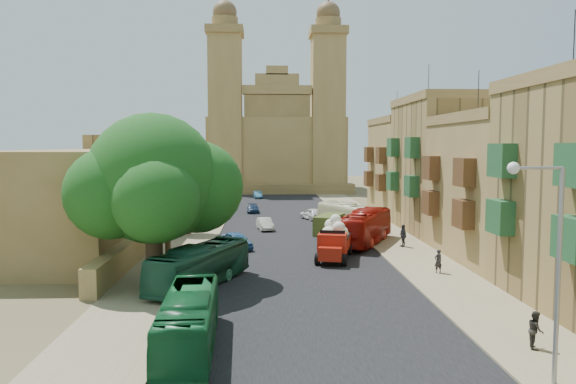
{
  "coord_description": "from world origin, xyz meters",
  "views": [
    {
      "loc": [
        -2.52,
        -31.63,
        8.81
      ],
      "look_at": [
        0.0,
        26.0,
        4.0
      ],
      "focal_mm": 35.0,
      "sensor_mm": 36.0,
      "label": 1
    }
  ],
  "objects": [
    {
      "name": "car_blue_b",
      "position": [
        -3.5,
        61.74,
        0.6
      ],
      "size": [
        1.66,
        3.75,
        1.2
      ],
      "primitive_type": "imported",
      "rotation": [
        0.0,
        0.0,
        0.11
      ],
      "color": "teal",
      "rests_on": "ground"
    },
    {
      "name": "car_white_b",
      "position": [
        3.23,
        34.2,
        0.71
      ],
      "size": [
        3.05,
        4.46,
        1.41
      ],
      "primitive_type": "imported",
      "rotation": [
        0.0,
        0.0,
        3.51
      ],
      "color": "silver",
      "rests_on": "ground"
    },
    {
      "name": "red_truck",
      "position": [
        2.9,
        10.89,
        1.5
      ],
      "size": [
        3.49,
        6.17,
        3.42
      ],
      "color": "#A41B0C",
      "rests_on": "ground"
    },
    {
      "name": "street_tree_c",
      "position": [
        -10.0,
        36.0,
        3.71
      ],
      "size": [
        3.61,
        3.61,
        5.54
      ],
      "color": "#3A2A1D",
      "rests_on": "ground"
    },
    {
      "name": "ground",
      "position": [
        0.0,
        0.0,
        0.0
      ],
      "size": [
        260.0,
        260.0,
        0.0
      ],
      "primitive_type": "plane",
      "color": "brown"
    },
    {
      "name": "west_wall",
      "position": [
        -12.5,
        20.0,
        0.9
      ],
      "size": [
        1.0,
        40.0,
        1.8
      ],
      "primitive_type": "cube",
      "color": "olive",
      "rests_on": "ground"
    },
    {
      "name": "sidewalk_west",
      "position": [
        -9.5,
        30.0,
        0.01
      ],
      "size": [
        5.0,
        140.0,
        0.01
      ],
      "primitive_type": "cube",
      "color": "#7F7153",
      "rests_on": "ground"
    },
    {
      "name": "car_blue_a",
      "position": [
        -4.83,
        15.81,
        0.71
      ],
      "size": [
        3.26,
        4.47,
        1.42
      ],
      "primitive_type": "imported",
      "rotation": [
        0.0,
        0.0,
        0.43
      ],
      "color": "#2C5D99",
      "rests_on": "ground"
    },
    {
      "name": "pedestrian_b",
      "position": [
        9.26,
        -8.4,
        0.82
      ],
      "size": [
        0.84,
        0.95,
        1.65
      ],
      "primitive_type": "imported",
      "rotation": [
        0.0,
        0.0,
        1.27
      ],
      "color": "#272420",
      "rests_on": "ground"
    },
    {
      "name": "olive_pickup",
      "position": [
        4.0,
        23.48,
        0.93
      ],
      "size": [
        3.64,
        5.0,
        1.9
      ],
      "color": "#475520",
      "rests_on": "ground"
    },
    {
      "name": "west_building_low",
      "position": [
        -18.0,
        18.0,
        4.2
      ],
      "size": [
        10.0,
        28.0,
        8.4
      ],
      "primitive_type": "cube",
      "color": "brown",
      "rests_on": "ground"
    },
    {
      "name": "west_building_mid",
      "position": [
        -18.0,
        44.0,
        5.0
      ],
      "size": [
        10.0,
        22.0,
        10.0
      ],
      "primitive_type": "cube",
      "color": "olive",
      "rests_on": "ground"
    },
    {
      "name": "street_tree_a",
      "position": [
        -10.0,
        12.0,
        3.38
      ],
      "size": [
        3.29,
        3.29,
        5.05
      ],
      "color": "#3A2A1D",
      "rests_on": "ground"
    },
    {
      "name": "ficus_tree",
      "position": [
        -9.4,
        4.01,
        6.42
      ],
      "size": [
        10.86,
        9.99,
        10.86
      ],
      "color": "#3A2A1D",
      "rests_on": "ground"
    },
    {
      "name": "pedestrian_c",
      "position": [
        9.58,
        16.12,
        0.98
      ],
      "size": [
        0.68,
        1.22,
        1.96
      ],
      "primitive_type": "imported",
      "rotation": [
        0.0,
        0.0,
        4.9
      ],
      "color": "#2F2D35",
      "rests_on": "ground"
    },
    {
      "name": "townhouse_d",
      "position": [
        15.95,
        39.0,
        6.16
      ],
      "size": [
        9.0,
        14.0,
        15.9
      ],
      "color": "olive",
      "rests_on": "ground"
    },
    {
      "name": "car_white_a",
      "position": [
        -2.41,
        26.43,
        0.62
      ],
      "size": [
        1.94,
        3.95,
        1.25
      ],
      "primitive_type": "imported",
      "rotation": [
        0.0,
        0.0,
        0.17
      ],
      "color": "beige",
      "rests_on": "ground"
    },
    {
      "name": "kerb_west",
      "position": [
        -7.0,
        30.0,
        0.06
      ],
      "size": [
        0.25,
        140.0,
        0.12
      ],
      "primitive_type": "cube",
      "color": "#7F7153",
      "rests_on": "ground"
    },
    {
      "name": "townhouse_c",
      "position": [
        15.95,
        25.0,
        6.91
      ],
      "size": [
        9.0,
        14.0,
        17.4
      ],
      "color": "olive",
      "rests_on": "ground"
    },
    {
      "name": "bus_red_east",
      "position": [
        6.5,
        17.72,
        1.5
      ],
      "size": [
        6.77,
        10.82,
        2.99
      ],
      "primitive_type": "imported",
      "rotation": [
        0.0,
        0.0,
        2.71
      ],
      "color": "maroon",
      "rests_on": "ground"
    },
    {
      "name": "pedestrian_a",
      "position": [
        9.52,
        6.07,
        0.82
      ],
      "size": [
        0.69,
        0.56,
        1.64
      ],
      "primitive_type": "imported",
      "rotation": [
        0.0,
        0.0,
        3.46
      ],
      "color": "black",
      "rests_on": "ground"
    },
    {
      "name": "road_surface",
      "position": [
        0.0,
        30.0,
        0.01
      ],
      "size": [
        14.0,
        140.0,
        0.01
      ],
      "primitive_type": "cube",
      "color": "black",
      "rests_on": "ground"
    },
    {
      "name": "streetlamp",
      "position": [
        7.72,
        -12.0,
        5.2
      ],
      "size": [
        2.11,
        0.44,
        8.22
      ],
      "color": "gray",
      "rests_on": "ground"
    },
    {
      "name": "street_tree_b",
      "position": [
        -10.0,
        24.0,
        3.7
      ],
      "size": [
        3.59,
        3.59,
        5.52
      ],
      "color": "#3A2A1D",
      "rests_on": "ground"
    },
    {
      "name": "car_dkblue",
      "position": [
        -3.93,
        41.49,
        0.54
      ],
      "size": [
        1.67,
        3.8,
        1.09
      ],
      "primitive_type": "imported",
      "rotation": [
        0.0,
        0.0,
        0.04
      ],
      "color": "#152844",
      "rests_on": "ground"
    },
    {
      "name": "kerb_east",
      "position": [
        7.0,
        30.0,
        0.06
      ],
      "size": [
        0.25,
        140.0,
        0.12
      ],
      "primitive_type": "cube",
      "color": "#7F7153",
      "rests_on": "ground"
    },
    {
      "name": "townhouse_b",
      "position": [
        15.95,
        11.0,
        5.66
      ],
      "size": [
        9.0,
        14.0,
        14.9
      ],
      "color": "olive",
      "rests_on": "ground"
    },
    {
      "name": "bus_green_north",
      "position": [
        -6.5,
        3.11,
        1.31
      ],
      "size": [
        5.9,
        9.51,
        2.63
      ],
      "primitive_type": "imported",
      "rotation": [
        0.0,
        0.0,
        -0.42
      ],
      "color": "#1C5037",
      "rests_on": "ground"
    },
    {
      "name": "street_tree_d",
      "position": [
        -10.0,
        48.0,
        3.43
      ],
      "size": [
        3.34,
        3.34,
        5.13
      ],
      "color": "#3A2A1D",
      "rests_on": "ground"
    },
    {
      "name": "bus_cream_east",
      "position": [
        6.5,
        27.72,
        1.32
      ],
      "size": [
        5.97,
        9.5,
        2.63
      ],
      "primitive_type": "imported",
      "rotation": [
        0.0,
        0.0,
        3.57
      ],
      "color": "#EDEABD",
      "rests_on": "ground"
    },
    {
      "name": "bus_green_south",
      "position": [
        -5.75,
        -7.86,
        1.27
      ],
      "size": [
        2.49,
        9.17,
        2.53
      ],
      "primitive_type": "imported",
      "rotation": [
        0.0,
        0.0,
        0.04
      ],
      "color": "#12592A",
      "rests_on": "ground"
    },
    {
      "name": "car_cream",
      "position": [
        4.03,
        19.38,
        0.55
      ],
      "size": [
        3.0,
        4.3,
        1.09
      ],
      "primitive_type": "imported",
      "rotation": [
        0.0,
        0.0,
        3.48
      ],
      "color": "#C6AD90",
      "rests_on": "ground"
    },
    {
      "name": "church",
      "position": [
        -0.0,
        78.61,
        9.52
      ],
      "size": [
        28.0,
        22.5,
        36.3
      ],
      "color": "olive",
      "rests_on": "ground"
    },
    {
      "name": "sidewalk_east",
      "position": [
        9.5,
        30.0,
        0.01
      ],
      "size": [
        5.0,
        140.0,
        0.01
      ],
      "primitive_type": "cube",
      "color": "#7F7153",
      "rests_on": "ground"
    }
  ]
}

